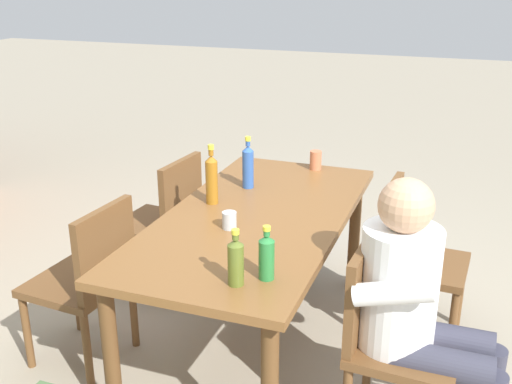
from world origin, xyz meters
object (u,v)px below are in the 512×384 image
at_px(chair_far_right, 166,217).
at_px(backpack_by_near_side, 300,208).
at_px(bottle_blue, 248,166).
at_px(cup_terracotta, 316,160).
at_px(dining_table, 256,231).
at_px(person_in_white_shirt, 417,303).
at_px(chair_near_right, 410,253).
at_px(bottle_olive, 236,261).
at_px(chair_near_left, 387,332).
at_px(chair_far_left, 89,276).
at_px(cup_steel, 229,220).
at_px(bottle_green, 267,256).
at_px(bottle_amber, 212,178).

height_order(chair_far_right, backpack_by_near_side, chair_far_right).
distance_m(bottle_blue, cup_terracotta, 0.53).
bearing_deg(dining_table, person_in_white_shirt, -115.62).
bearing_deg(cup_terracotta, chair_near_right, -121.96).
distance_m(dining_table, bottle_olive, 0.75).
height_order(chair_near_left, bottle_blue, bottle_blue).
distance_m(chair_far_left, bottle_blue, 1.03).
distance_m(chair_near_left, chair_far_right, 1.67).
relative_size(chair_near_left, chair_near_right, 1.00).
distance_m(cup_steel, backpack_by_near_side, 1.79).
distance_m(bottle_blue, backpack_by_near_side, 1.31).
xyz_separation_m(chair_far_right, person_in_white_shirt, (-0.80, -1.58, 0.17)).
relative_size(bottle_green, backpack_by_near_side, 0.49).
xyz_separation_m(dining_table, cup_terracotta, (0.81, -0.09, 0.15)).
bearing_deg(cup_steel, bottle_blue, 12.00).
xyz_separation_m(chair_far_right, bottle_olive, (-1.10, -0.91, 0.38)).
bearing_deg(cup_terracotta, person_in_white_shirt, -148.26).
height_order(person_in_white_shirt, bottle_amber, person_in_white_shirt).
relative_size(bottle_amber, backpack_by_near_side, 0.70).
bearing_deg(bottle_amber, chair_far_right, 54.74).
bearing_deg(backpack_by_near_side, bottle_green, -167.76).
bearing_deg(chair_near_left, person_in_white_shirt, -92.49).
distance_m(bottle_olive, bottle_blue, 1.12).
bearing_deg(chair_near_left, chair_far_right, 61.51).
distance_m(person_in_white_shirt, cup_steel, 0.94).
relative_size(bottle_blue, backpack_by_near_side, 0.64).
bearing_deg(cup_steel, chair_near_right, -52.22).
bearing_deg(person_in_white_shirt, chair_far_right, 63.06).
height_order(bottle_green, cup_steel, bottle_green).
relative_size(chair_far_right, bottle_amber, 2.73).
bearing_deg(dining_table, cup_steel, 164.03).
height_order(bottle_green, backpack_by_near_side, bottle_green).
relative_size(bottle_olive, cup_steel, 2.84).
distance_m(chair_near_left, chair_near_right, 0.81).
height_order(chair_near_right, bottle_blue, bottle_blue).
xyz_separation_m(bottle_green, cup_steel, (0.41, 0.33, -0.06)).
relative_size(person_in_white_shirt, bottle_blue, 3.99).
height_order(chair_far_left, bottle_amber, bottle_amber).
distance_m(bottle_blue, bottle_green, 1.07).
xyz_separation_m(chair_far_left, cup_terracotta, (1.22, -0.83, 0.34)).
height_order(chair_near_right, bottle_green, bottle_green).
xyz_separation_m(dining_table, chair_far_right, (0.40, 0.74, -0.19)).
distance_m(chair_far_right, backpack_by_near_side, 1.24).
bearing_deg(dining_table, chair_near_left, -118.57).
relative_size(chair_far_right, backpack_by_near_side, 1.90).
bearing_deg(person_in_white_shirt, bottle_amber, 66.96).
relative_size(chair_far_right, person_in_white_shirt, 0.74).
distance_m(dining_table, chair_near_left, 0.86).
relative_size(dining_table, cup_terracotta, 15.51).
xyz_separation_m(dining_table, bottle_green, (-0.61, -0.27, 0.19)).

